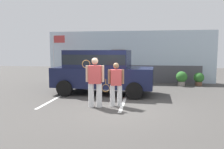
{
  "coord_description": "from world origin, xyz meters",
  "views": [
    {
      "loc": [
        0.9,
        -7.6,
        1.99
      ],
      "look_at": [
        -0.36,
        1.2,
        1.05
      ],
      "focal_mm": 35.01,
      "sensor_mm": 36.0,
      "label": 1
    }
  ],
  "objects_px": {
    "parked_suv": "(101,69)",
    "potted_plant_secondary": "(199,78)",
    "flag_pole": "(56,50)",
    "tennis_player_man": "(95,82)",
    "tennis_player_woman": "(116,84)",
    "potted_plant_by_porch": "(182,78)"
  },
  "relations": [
    {
      "from": "potted_plant_by_porch",
      "to": "parked_suv",
      "type": "bearing_deg",
      "value": -145.02
    },
    {
      "from": "tennis_player_man",
      "to": "potted_plant_by_porch",
      "type": "bearing_deg",
      "value": -132.01
    },
    {
      "from": "tennis_player_man",
      "to": "potted_plant_secondary",
      "type": "relative_size",
      "value": 2.29
    },
    {
      "from": "parked_suv",
      "to": "flag_pole",
      "type": "distance_m",
      "value": 4.8
    },
    {
      "from": "tennis_player_man",
      "to": "tennis_player_woman",
      "type": "distance_m",
      "value": 0.77
    },
    {
      "from": "potted_plant_by_porch",
      "to": "potted_plant_secondary",
      "type": "relative_size",
      "value": 1.1
    },
    {
      "from": "flag_pole",
      "to": "parked_suv",
      "type": "bearing_deg",
      "value": -42.03
    },
    {
      "from": "parked_suv",
      "to": "potted_plant_secondary",
      "type": "xyz_separation_m",
      "value": [
        5.16,
        3.11,
        -0.72
      ]
    },
    {
      "from": "parked_suv",
      "to": "tennis_player_man",
      "type": "relative_size",
      "value": 2.66
    },
    {
      "from": "parked_suv",
      "to": "tennis_player_man",
      "type": "bearing_deg",
      "value": -80.58
    },
    {
      "from": "parked_suv",
      "to": "tennis_player_woman",
      "type": "bearing_deg",
      "value": -63.07
    },
    {
      "from": "potted_plant_by_porch",
      "to": "potted_plant_secondary",
      "type": "xyz_separation_m",
      "value": [
        1.0,
        0.2,
        -0.04
      ]
    },
    {
      "from": "parked_suv",
      "to": "potted_plant_secondary",
      "type": "relative_size",
      "value": 6.11
    },
    {
      "from": "parked_suv",
      "to": "flag_pole",
      "type": "height_order",
      "value": "flag_pole"
    },
    {
      "from": "potted_plant_secondary",
      "to": "parked_suv",
      "type": "bearing_deg",
      "value": -148.92
    },
    {
      "from": "tennis_player_man",
      "to": "potted_plant_secondary",
      "type": "distance_m",
      "value": 7.49
    },
    {
      "from": "parked_suv",
      "to": "potted_plant_secondary",
      "type": "bearing_deg",
      "value": 34.72
    },
    {
      "from": "tennis_player_woman",
      "to": "potted_plant_by_porch",
      "type": "distance_m",
      "value": 6.09
    },
    {
      "from": "tennis_player_woman",
      "to": "potted_plant_secondary",
      "type": "distance_m",
      "value": 6.83
    },
    {
      "from": "parked_suv",
      "to": "potted_plant_by_porch",
      "type": "bearing_deg",
      "value": 38.62
    },
    {
      "from": "potted_plant_by_porch",
      "to": "potted_plant_secondary",
      "type": "height_order",
      "value": "potted_plant_by_porch"
    },
    {
      "from": "tennis_player_man",
      "to": "potted_plant_secondary",
      "type": "bearing_deg",
      "value": -137.36
    }
  ]
}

